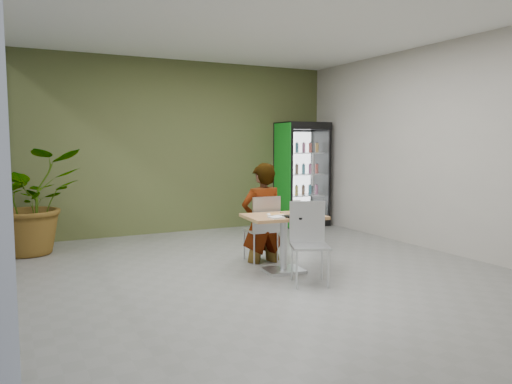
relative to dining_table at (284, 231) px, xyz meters
The scene contains 13 objects.
ground 0.58m from the dining_table, 169.87° to the right, with size 7.00×7.00×0.00m, color gray.
room_envelope 1.08m from the dining_table, 169.87° to the right, with size 6.00×7.00×3.20m, color #BBB4A8, non-canonical shape.
storefront_frame 3.38m from the dining_table, behind, with size 0.10×7.00×3.20m, color silver, non-canonical shape.
dining_table is the anchor object (origin of this frame).
chair_far 0.58m from the dining_table, 89.14° to the left, with size 0.44×0.44×0.94m.
chair_near 0.55m from the dining_table, 86.98° to the right, with size 0.57×0.57×0.97m.
seated_woman 0.63m from the dining_table, 88.78° to the left, with size 0.63×0.40×1.70m, color black.
pizza_plate 0.25m from the dining_table, 151.10° to the left, with size 0.29×0.23×0.03m.
soda_cup 0.37m from the dining_table, ahead, with size 0.10×0.10×0.18m.
napkin_stack 0.37m from the dining_table, 138.41° to the right, with size 0.16×0.16×0.02m, color white.
cafeteria_tray 0.35m from the dining_table, 64.10° to the right, with size 0.41×0.30×0.02m, color black.
beverage_fridge 3.83m from the dining_table, 54.50° to the left, with size 0.98×0.77×2.09m.
potted_plant 3.93m from the dining_table, 137.11° to the left, with size 1.44×1.24×1.60m, color #2C6F2F.
Camera 1 is at (-2.98, -5.49, 1.68)m, focal length 35.00 mm.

